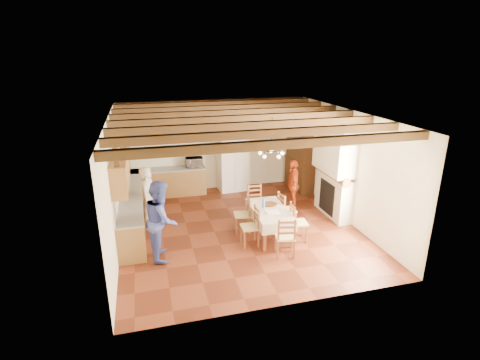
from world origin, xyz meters
name	(u,v)px	position (x,y,z in m)	size (l,w,h in m)	color
floor	(239,229)	(0.00, 0.00, -0.01)	(6.00, 6.50, 0.02)	#4D1D0F
ceiling	(239,114)	(0.00, 0.00, 3.01)	(6.00, 6.50, 0.02)	white
wall_back	(214,145)	(0.00, 3.26, 1.50)	(6.00, 0.02, 3.00)	beige
wall_front	(288,232)	(0.00, -3.26, 1.50)	(6.00, 0.02, 3.00)	beige
wall_left	(113,185)	(-3.01, 0.00, 1.50)	(0.02, 6.50, 3.00)	beige
wall_right	(347,166)	(3.01, 0.00, 1.50)	(0.02, 6.50, 3.00)	beige
ceiling_beams	(239,119)	(0.00, 0.00, 2.91)	(6.00, 6.30, 0.16)	#382312
lower_cabinets_left	(132,209)	(-2.70, 1.05, 0.43)	(0.60, 4.30, 0.86)	brown
lower_cabinets_back	(169,182)	(-1.55, 2.95, 0.43)	(2.30, 0.60, 0.86)	brown
countertop_left	(130,193)	(-2.70, 1.05, 0.88)	(0.62, 4.30, 0.04)	gray
countertop_back	(169,169)	(-1.55, 2.95, 0.88)	(2.34, 0.62, 0.04)	gray
backsplash_left	(118,183)	(-2.98, 1.05, 1.20)	(0.03, 4.30, 0.60)	silver
backsplash_back	(167,157)	(-1.55, 3.23, 1.20)	(2.30, 0.03, 0.60)	silver
upper_cabinets	(122,158)	(-2.83, 1.05, 1.85)	(0.35, 4.20, 0.70)	brown
fireplace	(333,168)	(2.72, 0.20, 1.40)	(0.56, 1.60, 2.80)	beige
wall_picture	(259,132)	(1.55, 3.23, 1.85)	(0.34, 0.03, 0.42)	black
refrigerator	(232,162)	(0.55, 3.01, 0.95)	(0.95, 0.78, 1.91)	white
hutch	(301,155)	(2.75, 2.42, 1.18)	(0.55, 1.30, 2.36)	#3A210C
dining_table	(270,212)	(0.64, -0.54, 0.64)	(0.89, 1.66, 0.72)	beige
chandelier	(271,149)	(0.64, -0.54, 2.25)	(0.47, 0.47, 0.03)	black
chair_left_near	(250,226)	(0.03, -0.87, 0.48)	(0.42, 0.40, 0.96)	brown
chair_left_far	(242,214)	(0.04, -0.13, 0.48)	(0.42, 0.40, 0.96)	brown
chair_right_near	(299,222)	(1.25, -0.95, 0.48)	(0.42, 0.40, 0.96)	brown
chair_right_far	(287,210)	(1.25, -0.17, 0.48)	(0.42, 0.40, 0.96)	brown
chair_end_near	(285,236)	(0.66, -1.56, 0.48)	(0.42, 0.40, 0.96)	brown
chair_end_far	(256,202)	(0.61, 0.51, 0.48)	(0.42, 0.40, 0.96)	brown
person_man	(149,198)	(-2.23, 0.66, 0.84)	(0.62, 0.40, 1.69)	beige
person_woman_blue	(161,220)	(-2.02, -0.89, 0.91)	(0.88, 0.69, 1.81)	#414C9D
person_woman_red	(293,185)	(1.86, 0.91, 0.75)	(0.88, 0.37, 1.50)	#B43812
microwave	(194,162)	(-0.72, 2.95, 1.05)	(0.54, 0.36, 0.30)	silver
fridge_vase	(236,129)	(0.69, 3.01, 2.04)	(0.26, 0.26, 0.27)	#3A210C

